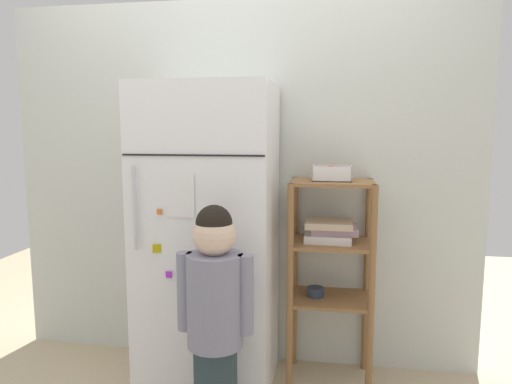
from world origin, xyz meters
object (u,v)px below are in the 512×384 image
refrigerator (209,238)px  fruit_bin (332,174)px  pantry_shelf_unit (330,252)px  child_standing (215,299)px

refrigerator → fruit_bin: (0.65, 0.10, 0.35)m
pantry_shelf_unit → child_standing: bearing=-131.8°
child_standing → pantry_shelf_unit: 0.76m
pantry_shelf_unit → fruit_bin: bearing=-99.9°
refrigerator → pantry_shelf_unit: bearing=9.0°
child_standing → fruit_bin: fruit_bin is taller
refrigerator → pantry_shelf_unit: size_ratio=1.45×
fruit_bin → child_standing: bearing=-132.1°
child_standing → fruit_bin: bearing=47.9°
pantry_shelf_unit → fruit_bin: 0.43m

